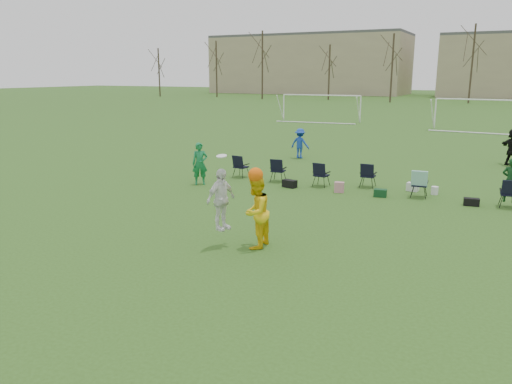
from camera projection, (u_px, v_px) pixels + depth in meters
The scene contains 8 objects.
ground at pixel (242, 250), 12.73m from camera, with size 260.00×260.00×0.00m, color #2F5119.
fielder_green_near at pixel (200, 164), 20.03m from camera, with size 0.62×0.41×1.70m, color #15763E.
fielder_blue at pixel (300, 143), 26.28m from camera, with size 1.01×0.58×1.57m, color #163DAA.
center_contest at pixel (245, 207), 12.70m from camera, with size 1.49×1.32×2.41m.
sideline_setup at pixel (368, 178), 19.01m from camera, with size 11.05×1.97×1.66m.
goal_left at pixel (321, 100), 46.18m from camera, with size 7.39×0.76×2.46m.
goal_mid at pixel (485, 106), 38.30m from camera, with size 7.40×0.63×2.46m.
tree_line at pixel (473, 68), 72.07m from camera, with size 110.28×3.28×11.40m.
Camera 1 is at (5.76, -10.58, 4.39)m, focal length 35.00 mm.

